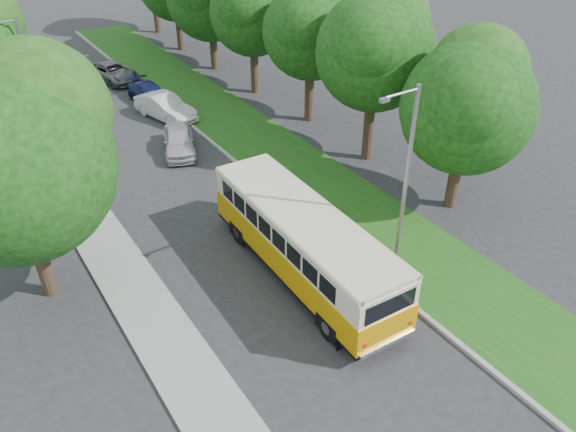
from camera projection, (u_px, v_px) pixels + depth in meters
ground at (270, 279)px, 22.40m from camera, size 120.00×120.00×0.00m
curb at (279, 197)px, 27.49m from camera, size 0.20×70.00×0.15m
grass_verge at (318, 184)px, 28.58m from camera, size 4.50×70.00×0.13m
sidewalk at (111, 255)px, 23.66m from camera, size 2.20×70.00×0.12m
treeline at (154, 19)px, 33.12m from camera, size 24.27×41.91×9.46m
lamppost_near at (404, 182)px, 20.17m from camera, size 1.71×0.16×8.00m
lamppost_far at (30, 84)px, 29.14m from camera, size 1.71×0.16×7.50m
warning_sign at (65, 154)px, 27.75m from camera, size 0.56×0.10×2.50m
vintage_bus at (304, 245)px, 21.77m from camera, size 2.92×10.34×3.05m
car_silver at (179, 141)px, 31.35m from camera, size 3.00×4.45×1.41m
car_white at (165, 107)px, 35.24m from camera, size 2.73×4.82×1.50m
car_blue at (150, 94)px, 37.40m from camera, size 2.12×4.53×1.28m
car_grey at (113, 72)px, 40.97m from camera, size 3.17×5.12×1.32m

